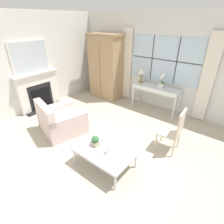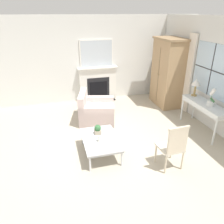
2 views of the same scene
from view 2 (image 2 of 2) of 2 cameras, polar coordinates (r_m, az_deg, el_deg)
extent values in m
plane|color=#B2A893|center=(5.24, -2.61, -8.54)|extent=(14.00, 14.00, 0.00)
cube|color=silver|center=(6.01, 26.83, 7.89)|extent=(7.20, 0.06, 2.80)
cube|color=silver|center=(5.96, 26.78, 8.90)|extent=(2.11, 0.01, 1.32)
cube|color=#2D2D33|center=(6.24, 24.52, 9.93)|extent=(0.02, 0.02, 1.32)
cube|color=#2D2D33|center=(5.96, 26.74, 8.90)|extent=(2.11, 0.02, 0.02)
cube|color=silver|center=(6.97, 19.35, 9.30)|extent=(0.34, 0.06, 2.32)
cube|color=silver|center=(7.62, -3.50, 13.56)|extent=(0.06, 7.20, 2.80)
cube|color=black|center=(7.80, -3.49, 3.25)|extent=(0.34, 1.15, 0.04)
cube|color=silver|center=(7.69, -3.72, 7.25)|extent=(0.18, 1.28, 1.13)
cube|color=silver|center=(7.51, -3.79, 11.45)|extent=(0.24, 1.36, 0.04)
cube|color=black|center=(7.66, -3.52, 5.64)|extent=(0.02, 0.61, 0.62)
cube|color=black|center=(7.65, -3.54, 6.08)|extent=(0.01, 0.77, 0.78)
cube|color=silver|center=(7.51, -4.05, 15.01)|extent=(0.04, 1.13, 0.91)
cube|color=silver|center=(7.50, -4.02, 14.98)|extent=(0.01, 1.05, 0.83)
cube|color=tan|center=(7.38, 14.31, 9.68)|extent=(1.10, 0.64, 2.10)
cube|color=#977752|center=(7.19, 15.25, 18.00)|extent=(1.18, 0.70, 0.06)
cube|color=brown|center=(7.24, 12.00, 9.28)|extent=(0.01, 0.01, 1.76)
sphere|color=#997F4C|center=(7.27, 11.81, 9.70)|extent=(0.03, 0.03, 0.03)
sphere|color=#997F4C|center=(7.18, 12.16, 9.49)|extent=(0.03, 0.03, 0.03)
cube|color=silver|center=(6.01, 23.31, 1.95)|extent=(1.46, 0.46, 0.03)
cube|color=silver|center=(6.03, 23.21, 1.38)|extent=(1.40, 0.44, 0.10)
cylinder|color=silver|center=(6.55, 17.88, 1.00)|extent=(0.04, 0.04, 0.74)
cylinder|color=silver|center=(5.58, 25.28, -4.57)|extent=(0.04, 0.04, 0.74)
cylinder|color=silver|center=(6.76, 20.62, 1.33)|extent=(0.04, 0.04, 0.74)
cylinder|color=#9E7F47|center=(6.44, 20.64, 4.13)|extent=(0.15, 0.15, 0.02)
cylinder|color=#9E7F47|center=(6.39, 20.84, 5.39)|extent=(0.05, 0.05, 0.28)
cone|color=white|center=(6.33, 21.15, 7.30)|extent=(0.25, 0.25, 0.17)
cylinder|color=white|center=(5.89, 24.28, 2.13)|extent=(0.17, 0.17, 0.12)
cylinder|color=#336638|center=(5.82, 24.65, 4.09)|extent=(0.01, 0.01, 0.31)
cube|color=#336638|center=(5.82, 24.75, 2.85)|extent=(0.16, 0.02, 0.09)
sphere|color=white|center=(5.84, 24.58, 4.34)|extent=(0.09, 0.09, 0.09)
sphere|color=white|center=(5.81, 24.85, 4.76)|extent=(0.09, 0.09, 0.09)
sphere|color=white|center=(5.77, 25.13, 5.18)|extent=(0.09, 0.09, 0.09)
cube|color=beige|center=(6.27, -3.87, -0.31)|extent=(1.19, 1.17, 0.45)
cube|color=beige|center=(6.14, -7.70, 3.24)|extent=(1.00, 0.40, 0.40)
cube|color=beige|center=(6.60, -3.74, 1.69)|extent=(0.43, 0.98, 0.59)
cube|color=beige|center=(5.89, -4.06, -1.32)|extent=(0.43, 0.98, 0.59)
cube|color=beige|center=(4.52, 14.90, -8.93)|extent=(0.47, 0.47, 0.03)
cube|color=beige|center=(4.24, 16.75, -7.32)|extent=(0.06, 0.41, 0.50)
cube|color=beige|center=(4.11, 17.20, -4.12)|extent=(0.07, 0.43, 0.05)
cylinder|color=beige|center=(4.68, 11.34, -10.54)|extent=(0.04, 0.04, 0.42)
cylinder|color=beige|center=(4.86, 15.29, -9.52)|extent=(0.04, 0.04, 0.42)
cylinder|color=beige|center=(4.43, 13.82, -13.14)|extent=(0.04, 0.04, 0.42)
cylinder|color=beige|center=(4.62, 17.90, -11.93)|extent=(0.04, 0.04, 0.42)
cube|color=silver|center=(4.74, -3.05, -7.10)|extent=(1.12, 0.75, 0.03)
cube|color=#B1B3B8|center=(4.76, -3.04, -7.43)|extent=(1.10, 0.74, 0.04)
cylinder|color=silver|center=(5.23, -7.72, -6.50)|extent=(0.04, 0.04, 0.36)
cylinder|color=silver|center=(4.39, -5.77, -13.22)|extent=(0.04, 0.04, 0.36)
cylinder|color=silver|center=(5.33, -0.76, -5.60)|extent=(0.04, 0.04, 0.36)
cylinder|color=silver|center=(4.51, 2.56, -11.94)|extent=(0.04, 0.04, 0.36)
cube|color=tan|center=(4.90, -3.74, -5.19)|extent=(0.14, 0.14, 0.09)
sphere|color=#336638|center=(4.85, -3.77, -4.20)|extent=(0.15, 0.15, 0.15)
cylinder|color=silver|center=(4.63, -3.29, -7.66)|extent=(0.10, 0.10, 0.01)
cylinder|color=white|center=(4.60, -3.31, -6.95)|extent=(0.07, 0.07, 0.12)
cylinder|color=black|center=(4.56, -3.33, -6.22)|extent=(0.00, 0.00, 0.01)
camera|label=1|loc=(2.51, -42.49, 11.80)|focal=28.00mm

